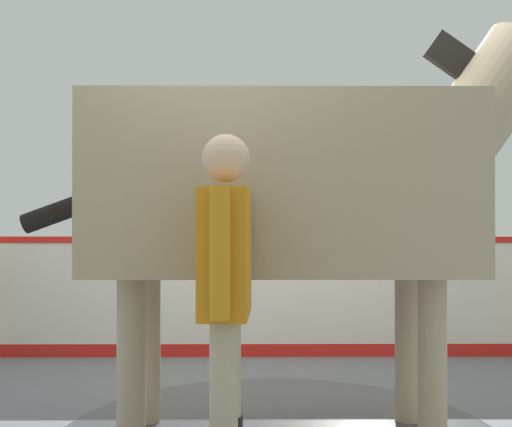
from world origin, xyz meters
The scene contains 4 objects.
ground_plane centered at (0.00, 0.00, -0.01)m, with size 16.00×16.00×0.02m, color slate.
barrier_wall centered at (-1.57, 0.98, 0.52)m, with size 2.37×4.64×1.13m.
horse centered at (0.41, 0.13, 1.50)m, with size 1.97×3.29×2.62m.
handler centered at (0.94, -0.59, 0.98)m, with size 0.61×0.43×1.70m.
Camera 1 is at (3.63, -1.80, 1.30)m, focal length 43.74 mm.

